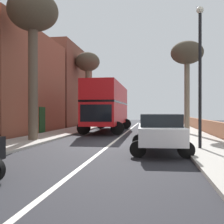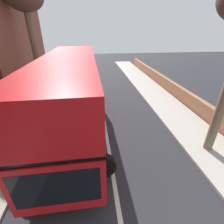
# 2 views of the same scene
# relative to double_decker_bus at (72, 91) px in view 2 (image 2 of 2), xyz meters

# --- Properties ---
(double_decker_bus) EXTENTS (3.65, 10.64, 4.06)m
(double_decker_bus) POSITION_rel_double_decker_bus_xyz_m (0.00, 0.00, 0.00)
(double_decker_bus) COLOR red
(double_decker_bus) RESTS_ON ground
(parked_car_blue_left_3) EXTENTS (2.60, 4.57, 1.53)m
(parked_car_blue_left_3) POSITION_rel_double_decker_bus_xyz_m (-0.80, 11.55, -1.46)
(parked_car_blue_left_3) COLOR #1E389E
(parked_car_blue_left_3) RESTS_ON ground
(street_tree_left_0) EXTENTS (2.74, 2.74, 8.36)m
(street_tree_left_0) POSITION_rel_double_decker_bus_xyz_m (-3.43, 6.54, 4.67)
(street_tree_left_0) COLOR brown
(street_tree_left_0) RESTS_ON sidewalk_left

